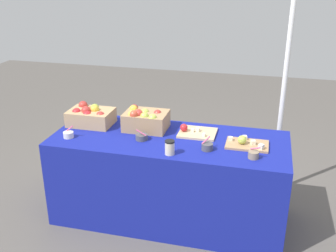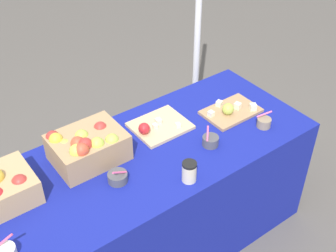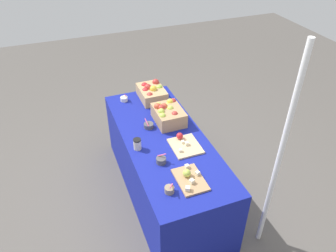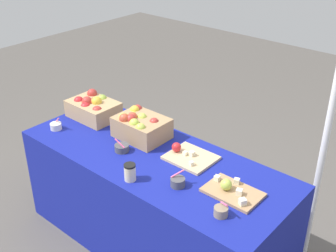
% 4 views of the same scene
% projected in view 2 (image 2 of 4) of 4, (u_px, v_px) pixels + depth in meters
% --- Properties ---
extents(ground_plane, '(10.00, 10.00, 0.00)m').
position_uv_depth(ground_plane, '(147.00, 244.00, 2.74)').
color(ground_plane, '#56514C').
extents(table, '(1.90, 0.76, 0.74)m').
position_uv_depth(table, '(145.00, 203.00, 2.52)').
color(table, navy).
rests_on(table, ground_plane).
extents(apple_crate_middle, '(0.36, 0.27, 0.19)m').
position_uv_depth(apple_crate_middle, '(87.00, 146.00, 2.21)').
color(apple_crate_middle, tan).
rests_on(apple_crate_middle, table).
extents(cutting_board_front, '(0.32, 0.22, 0.09)m').
position_uv_depth(cutting_board_front, '(230.00, 111.00, 2.57)').
color(cutting_board_front, tan).
rests_on(cutting_board_front, table).
extents(cutting_board_back, '(0.30, 0.26, 0.08)m').
position_uv_depth(cutting_board_back, '(158.00, 126.00, 2.46)').
color(cutting_board_back, '#D1B284').
rests_on(cutting_board_back, table).
extents(sample_bowl_near, '(0.08, 0.08, 0.10)m').
position_uv_depth(sample_bowl_near, '(264.00, 122.00, 2.47)').
color(sample_bowl_near, gray).
rests_on(sample_bowl_near, table).
extents(sample_bowl_mid, '(0.09, 0.08, 0.11)m').
position_uv_depth(sample_bowl_mid, '(6.00, 252.00, 1.78)').
color(sample_bowl_mid, silver).
rests_on(sample_bowl_mid, table).
extents(sample_bowl_far, '(0.09, 0.09, 0.10)m').
position_uv_depth(sample_bowl_far, '(210.00, 141.00, 2.34)').
color(sample_bowl_far, '#4C4C51').
rests_on(sample_bowl_far, table).
extents(sample_bowl_extra, '(0.10, 0.10, 0.10)m').
position_uv_depth(sample_bowl_extra, '(118.00, 177.00, 2.13)').
color(sample_bowl_extra, '#4C4C51').
rests_on(sample_bowl_extra, table).
extents(coffee_cup, '(0.07, 0.07, 0.11)m').
position_uv_depth(coffee_cup, '(189.00, 172.00, 2.11)').
color(coffee_cup, beige).
rests_on(coffee_cup, table).
extents(tent_pole, '(0.04, 0.04, 1.96)m').
position_uv_depth(tent_pole, '(198.00, 26.00, 2.96)').
color(tent_pole, white).
rests_on(tent_pole, ground_plane).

